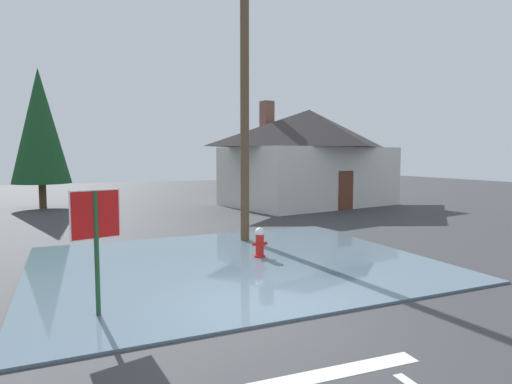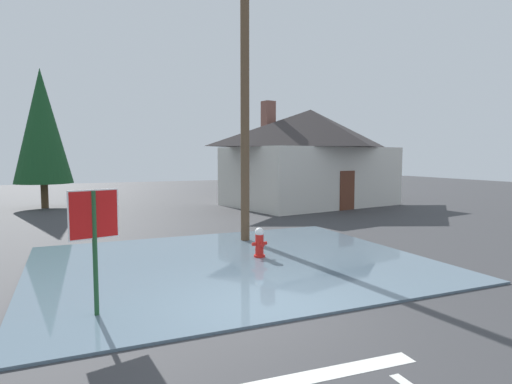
% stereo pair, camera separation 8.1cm
% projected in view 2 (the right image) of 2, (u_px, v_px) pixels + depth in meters
% --- Properties ---
extents(ground_plane, '(80.00, 80.00, 0.10)m').
position_uv_depth(ground_plane, '(268.00, 312.00, 7.71)').
color(ground_plane, '#38383A').
extents(flood_puddle, '(9.74, 8.01, 0.05)m').
position_uv_depth(flood_puddle, '(234.00, 263.00, 11.00)').
color(flood_puddle, slate).
rests_on(flood_puddle, ground).
extents(lane_stop_bar, '(3.82, 0.48, 0.01)m').
position_uv_depth(lane_stop_bar, '(282.00, 383.00, 5.22)').
color(lane_stop_bar, silver).
rests_on(lane_stop_bar, ground).
extents(stop_sign_near, '(0.81, 0.24, 2.20)m').
position_uv_depth(stop_sign_near, '(94.00, 227.00, 7.21)').
color(stop_sign_near, '#1E4C28').
rests_on(stop_sign_near, ground).
extents(fire_hydrant, '(0.42, 0.36, 0.84)m').
position_uv_depth(fire_hydrant, '(259.00, 243.00, 11.52)').
color(fire_hydrant, red).
rests_on(fire_hydrant, ground).
extents(utility_pole, '(1.60, 0.28, 9.56)m').
position_uv_depth(utility_pole, '(245.00, 85.00, 13.45)').
color(utility_pole, brown).
rests_on(utility_pole, ground).
extents(house, '(10.36, 7.77, 5.75)m').
position_uv_depth(house, '(310.00, 156.00, 24.12)').
color(house, beige).
rests_on(house, ground).
extents(pine_tree_mid_left, '(2.92, 2.92, 7.31)m').
position_uv_depth(pine_tree_mid_left, '(42.00, 126.00, 22.47)').
color(pine_tree_mid_left, '#4C3823').
rests_on(pine_tree_mid_left, ground).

